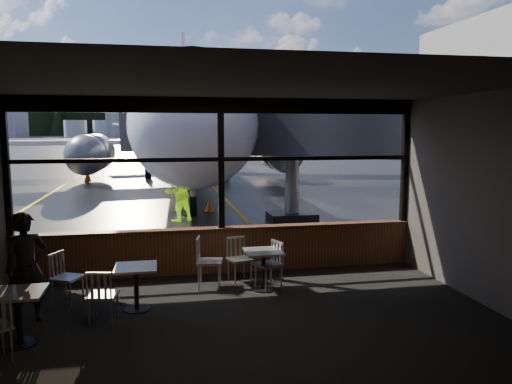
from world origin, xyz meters
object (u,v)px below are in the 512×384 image
object	(u,v)px
cafe_table_mid	(136,288)
chair_near_e	(268,265)
jet_bridge	(311,147)
cone_nose	(209,205)
passenger	(27,268)
chair_mid_w	(67,278)
cafe_table_left	(19,318)
cafe_table_near	(263,270)
cone_wing	(88,176)
airliner	(186,82)
ground_crew	(178,193)
chair_near_n	(240,260)
chair_near_w	(210,262)
chair_mid_s	(103,296)

from	to	relation	value
cafe_table_mid	chair_near_e	size ratio (longest dim) A/B	0.82
jet_bridge	cone_nose	world-z (taller)	jet_bridge
chair_near_e	passenger	distance (m)	4.00
chair_near_e	chair_mid_w	size ratio (longest dim) A/B	1.01
cafe_table_left	chair_near_e	xyz separation A→B (m)	(3.81, 1.68, 0.07)
chair_mid_w	cafe_table_left	bearing A→B (deg)	14.16
cafe_table_near	cone_wing	distance (m)	21.19
cafe_table_mid	chair_mid_w	bearing A→B (deg)	155.50
cone_nose	jet_bridge	bearing A→B (deg)	-34.05
jet_bridge	cafe_table_mid	size ratio (longest dim) A/B	14.74
airliner	ground_crew	size ratio (longest dim) A/B	20.29
chair_near_n	passenger	xyz separation A→B (m)	(-3.44, -1.40, 0.42)
cafe_table_mid	chair_near_e	xyz separation A→B (m)	(2.32, 0.64, 0.08)
airliner	chair_near_w	world-z (taller)	airliner
chair_near_n	cone_wing	bearing A→B (deg)	-89.31
ground_crew	chair_near_e	bearing A→B (deg)	73.32
cone_wing	ground_crew	bearing A→B (deg)	-71.41
cafe_table_left	passenger	world-z (taller)	passenger
cafe_table_mid	chair_mid_w	size ratio (longest dim) A/B	0.82
ground_crew	chair_mid_w	bearing A→B (deg)	46.51
cafe_table_mid	ground_crew	bearing A→B (deg)	82.62
chair_near_e	chair_mid_w	distance (m)	3.45
ground_crew	cone_wing	size ratio (longest dim) A/B	3.28
chair_near_w	chair_mid_s	distance (m)	2.23
airliner	passenger	distance (m)	21.97
chair_mid_s	cone_wing	bearing A→B (deg)	109.34
chair_near_e	cone_nose	distance (m)	8.79
chair_near_n	chair_near_e	bearing A→B (deg)	115.48
airliner	cafe_table_left	distance (m)	22.84
chair_near_e	chair_near_w	distance (m)	1.08
jet_bridge	chair_mid_w	bearing A→B (deg)	-132.92
chair_near_w	ground_crew	xyz separation A→B (m)	(-0.27, 6.85, 0.42)
chair_near_n	ground_crew	world-z (taller)	ground_crew
chair_near_e	passenger	size ratio (longest dim) A/B	0.52
cafe_table_left	chair_mid_s	size ratio (longest dim) A/B	0.88
chair_near_w	passenger	bearing A→B (deg)	-56.67
chair_near_e	chair_mid_s	bearing A→B (deg)	90.76
chair_mid_s	cafe_table_near	bearing A→B (deg)	32.92
chair_near_w	ground_crew	size ratio (longest dim) A/B	0.53
cafe_table_near	chair_mid_w	world-z (taller)	chair_mid_w
cafe_table_mid	chair_near_n	world-z (taller)	chair_near_n
jet_bridge	ground_crew	size ratio (longest dim) A/B	5.96
chair_near_w	chair_mid_s	size ratio (longest dim) A/B	1.12
cone_wing	chair_mid_w	bearing A→B (deg)	-83.57
cafe_table_mid	chair_near_n	distance (m)	2.21
cafe_table_mid	chair_near_w	distance (m)	1.58
airliner	cone_nose	xyz separation A→B (m)	(0.04, -11.50, -5.32)
airliner	ground_crew	world-z (taller)	airliner
chair_near_n	cafe_table_left	bearing A→B (deg)	18.99
chair_near_w	cone_wing	world-z (taller)	chair_near_w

